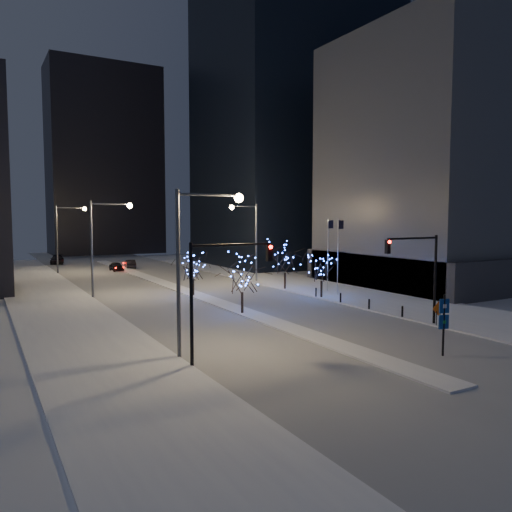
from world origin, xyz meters
TOP-DOWN VIEW (x-y plane):
  - ground at (0.00, 0.00)m, footprint 160.00×160.00m
  - road at (0.00, 35.00)m, footprint 20.00×130.00m
  - median at (0.00, 30.00)m, footprint 2.00×80.00m
  - east_sidewalk at (15.00, 20.00)m, footprint 10.00×90.00m
  - west_sidewalk at (-14.00, 20.00)m, footprint 8.00×90.00m
  - office_tower at (30.00, 50.00)m, footprint 30.00×25.00m
  - midrise_block at (34.00, 18.00)m, footprint 30.00×22.00m
  - plinth at (34.00, 18.00)m, footprint 30.00×24.00m
  - horizon_block at (6.00, 92.00)m, footprint 24.00×14.00m
  - street_lamp_w_near at (-8.94, 2.00)m, footprint 4.40×0.56m
  - street_lamp_w_mid at (-8.94, 27.00)m, footprint 4.40×0.56m
  - street_lamp_w_far at (-8.94, 52.00)m, footprint 4.40×0.56m
  - street_lamp_east at (10.08, 30.00)m, footprint 3.90×0.56m
  - traffic_signal_west at (-8.44, -0.00)m, footprint 5.26×0.43m
  - traffic_signal_east at (8.94, 1.00)m, footprint 5.26×0.43m
  - flagpoles at (13.37, 17.25)m, footprint 1.35×2.60m
  - bollards at (10.20, 10.00)m, footprint 0.16×12.16m
  - car_near at (-1.50, 51.93)m, footprint 1.63×4.04m
  - car_mid at (1.50, 55.11)m, footprint 2.04×4.33m
  - car_far at (-7.87, 68.66)m, footprint 3.02×5.58m
  - holiday_tree_median_near at (-0.50, 12.04)m, footprint 5.14×5.14m
  - holiday_tree_median_far at (-0.50, 23.13)m, footprint 4.55×4.55m
  - holiday_tree_plaza_near at (10.50, 15.47)m, footprint 3.62×3.62m
  - holiday_tree_plaza_far at (10.50, 22.40)m, footprint 4.87×4.87m
  - wayfinding_sign at (4.08, -5.27)m, footprint 0.67×0.23m
  - construction_sign at (10.30, 0.43)m, footprint 1.09×0.19m

SIDE VIEW (x-z plane):
  - ground at x=0.00m, z-range 0.00..0.00m
  - road at x=0.00m, z-range 0.00..0.02m
  - median at x=0.00m, z-range 0.00..0.15m
  - east_sidewalk at x=15.00m, z-range 0.00..0.15m
  - west_sidewalk at x=-14.00m, z-range 0.00..0.15m
  - bollards at x=10.20m, z-range 0.15..1.05m
  - car_mid at x=1.50m, z-range 0.00..1.37m
  - car_near at x=-1.50m, z-range 0.00..1.38m
  - car_far at x=-7.87m, z-range 0.00..1.54m
  - construction_sign at x=10.30m, z-range 0.33..2.15m
  - plinth at x=34.00m, z-range 0.00..4.00m
  - wayfinding_sign at x=4.08m, z-range 0.43..4.18m
  - holiday_tree_median_far at x=-0.50m, z-range 0.84..5.32m
  - holiday_tree_plaza_near at x=10.50m, z-range 0.86..5.39m
  - holiday_tree_median_near at x=-0.50m, z-range 0.89..5.95m
  - holiday_tree_plaza_far at x=10.50m, z-range 0.90..6.42m
  - traffic_signal_west at x=-8.44m, z-range 1.26..8.26m
  - traffic_signal_east at x=8.94m, z-range 1.26..8.26m
  - flagpoles at x=13.37m, z-range 0.80..8.80m
  - street_lamp_east at x=10.08m, z-range 1.45..11.45m
  - street_lamp_w_near at x=-8.94m, z-range 1.50..11.50m
  - street_lamp_w_mid at x=-8.94m, z-range 1.50..11.50m
  - street_lamp_w_far at x=-8.94m, z-range 1.50..11.50m
  - midrise_block at x=34.00m, z-range 0.00..30.00m
  - horizon_block at x=6.00m, z-range 0.00..42.00m
  - office_tower at x=30.00m, z-range 0.00..90.00m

